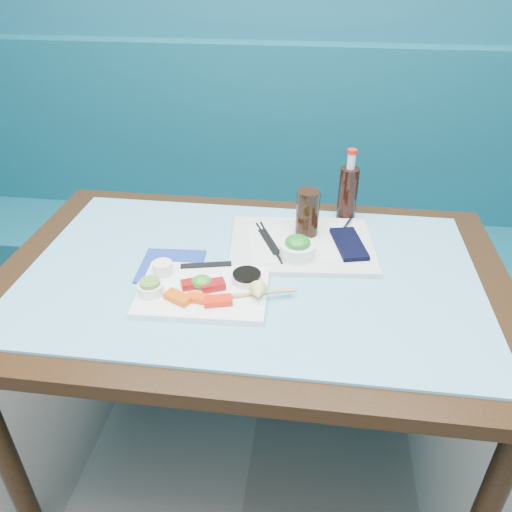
# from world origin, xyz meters

# --- Properties ---
(booth_bench) EXTENTS (3.00, 0.56, 1.17)m
(booth_bench) POSITION_xyz_m (0.00, 2.29, 0.37)
(booth_bench) COLOR #0D4755
(booth_bench) RESTS_ON ground
(dining_table) EXTENTS (1.40, 0.90, 0.75)m
(dining_table) POSITION_xyz_m (0.00, 1.45, 0.67)
(dining_table) COLOR black
(dining_table) RESTS_ON ground
(glass_top) EXTENTS (1.22, 0.76, 0.01)m
(glass_top) POSITION_xyz_m (0.00, 1.45, 0.75)
(glass_top) COLOR #69B3D3
(glass_top) RESTS_ON dining_table
(sashimi_plate) EXTENTS (0.34, 0.25, 0.02)m
(sashimi_plate) POSITION_xyz_m (-0.11, 1.33, 0.77)
(sashimi_plate) COLOR white
(sashimi_plate) RESTS_ON glass_top
(salmon_left) EXTENTS (0.08, 0.06, 0.02)m
(salmon_left) POSITION_xyz_m (-0.16, 1.27, 0.78)
(salmon_left) COLOR #E35009
(salmon_left) RESTS_ON sashimi_plate
(salmon_mid) EXTENTS (0.06, 0.04, 0.01)m
(salmon_mid) POSITION_xyz_m (-0.11, 1.28, 0.78)
(salmon_mid) COLOR #FF3F0A
(salmon_mid) RESTS_ON sashimi_plate
(salmon_right) EXTENTS (0.07, 0.05, 0.02)m
(salmon_right) POSITION_xyz_m (-0.06, 1.27, 0.78)
(salmon_right) COLOR red
(salmon_right) RESTS_ON sashimi_plate
(tuna_left) EXTENTS (0.06, 0.05, 0.02)m
(tuna_left) POSITION_xyz_m (-0.14, 1.33, 0.78)
(tuna_left) COLOR maroon
(tuna_left) RESTS_ON sashimi_plate
(tuna_right) EXTENTS (0.07, 0.06, 0.02)m
(tuna_right) POSITION_xyz_m (-0.08, 1.33, 0.78)
(tuna_right) COLOR maroon
(tuna_right) RESTS_ON sashimi_plate
(seaweed_garnish) EXTENTS (0.06, 0.05, 0.03)m
(seaweed_garnish) POSITION_xyz_m (-0.11, 1.34, 0.79)
(seaweed_garnish) COLOR #328D20
(seaweed_garnish) RESTS_ON sashimi_plate
(ramekin_wasabi) EXTENTS (0.07, 0.07, 0.03)m
(ramekin_wasabi) POSITION_xyz_m (-0.23, 1.29, 0.79)
(ramekin_wasabi) COLOR white
(ramekin_wasabi) RESTS_ON sashimi_plate
(wasabi_fill) EXTENTS (0.06, 0.06, 0.01)m
(wasabi_fill) POSITION_xyz_m (-0.23, 1.29, 0.81)
(wasabi_fill) COLOR #5C8D2D
(wasabi_fill) RESTS_ON ramekin_wasabi
(ramekin_ginger) EXTENTS (0.06, 0.06, 0.02)m
(ramekin_ginger) POSITION_xyz_m (-0.23, 1.38, 0.79)
(ramekin_ginger) COLOR white
(ramekin_ginger) RESTS_ON sashimi_plate
(ginger_fill) EXTENTS (0.07, 0.07, 0.01)m
(ginger_fill) POSITION_xyz_m (-0.23, 1.38, 0.80)
(ginger_fill) COLOR white
(ginger_fill) RESTS_ON ramekin_ginger
(soy_dish) EXTENTS (0.10, 0.10, 0.02)m
(soy_dish) POSITION_xyz_m (-0.00, 1.38, 0.78)
(soy_dish) COLOR white
(soy_dish) RESTS_ON sashimi_plate
(soy_fill) EXTENTS (0.09, 0.09, 0.01)m
(soy_fill) POSITION_xyz_m (-0.00, 1.38, 0.79)
(soy_fill) COLOR black
(soy_fill) RESTS_ON soy_dish
(lemon_wedge) EXTENTS (0.05, 0.04, 0.05)m
(lemon_wedge) POSITION_xyz_m (0.04, 1.30, 0.80)
(lemon_wedge) COLOR #E3E26B
(lemon_wedge) RESTS_ON sashimi_plate
(chopstick_sleeve) EXTENTS (0.14, 0.05, 0.00)m
(chopstick_sleeve) POSITION_xyz_m (-0.12, 1.43, 0.78)
(chopstick_sleeve) COLOR black
(chopstick_sleeve) RESTS_ON sashimi_plate
(wooden_chopstick_a) EXTENTS (0.25, 0.08, 0.01)m
(wooden_chopstick_a) POSITION_xyz_m (0.00, 1.31, 0.78)
(wooden_chopstick_a) COLOR tan
(wooden_chopstick_a) RESTS_ON sashimi_plate
(wooden_chopstick_b) EXTENTS (0.21, 0.08, 0.01)m
(wooden_chopstick_b) POSITION_xyz_m (0.01, 1.31, 0.78)
(wooden_chopstick_b) COLOR tan
(wooden_chopstick_b) RESTS_ON sashimi_plate
(serving_tray) EXTENTS (0.44, 0.35, 0.02)m
(serving_tray) POSITION_xyz_m (0.13, 1.59, 0.77)
(serving_tray) COLOR silver
(serving_tray) RESTS_ON glass_top
(paper_placemat) EXTENTS (0.34, 0.27, 0.00)m
(paper_placemat) POSITION_xyz_m (0.13, 1.59, 0.77)
(paper_placemat) COLOR silver
(paper_placemat) RESTS_ON serving_tray
(seaweed_bowl) EXTENTS (0.12, 0.12, 0.04)m
(seaweed_bowl) POSITION_xyz_m (0.12, 1.51, 0.79)
(seaweed_bowl) COLOR white
(seaweed_bowl) RESTS_ON serving_tray
(seaweed_salad) EXTENTS (0.08, 0.08, 0.04)m
(seaweed_salad) POSITION_xyz_m (0.12, 1.51, 0.82)
(seaweed_salad) COLOR #1B761D
(seaweed_salad) RESTS_ON seaweed_bowl
(cola_glass) EXTENTS (0.09, 0.09, 0.14)m
(cola_glass) POSITION_xyz_m (0.14, 1.64, 0.84)
(cola_glass) COLOR black
(cola_glass) RESTS_ON serving_tray
(navy_pouch) EXTENTS (0.11, 0.18, 0.01)m
(navy_pouch) POSITION_xyz_m (0.27, 1.59, 0.78)
(navy_pouch) COLOR black
(navy_pouch) RESTS_ON serving_tray
(fork) EXTENTS (0.04, 0.09, 0.01)m
(fork) POSITION_xyz_m (0.26, 1.69, 0.78)
(fork) COLOR silver
(fork) RESTS_ON serving_tray
(black_chopstick_a) EXTENTS (0.10, 0.21, 0.01)m
(black_chopstick_a) POSITION_xyz_m (0.03, 1.58, 0.78)
(black_chopstick_a) COLOR black
(black_chopstick_a) RESTS_ON serving_tray
(black_chopstick_b) EXTENTS (0.09, 0.23, 0.01)m
(black_chopstick_b) POSITION_xyz_m (0.04, 1.58, 0.78)
(black_chopstick_b) COLOR black
(black_chopstick_b) RESTS_ON serving_tray
(tray_sleeve) EXTENTS (0.08, 0.15, 0.00)m
(tray_sleeve) POSITION_xyz_m (0.04, 1.58, 0.78)
(tray_sleeve) COLOR black
(tray_sleeve) RESTS_ON serving_tray
(cola_bottle_body) EXTENTS (0.07, 0.07, 0.17)m
(cola_bottle_body) POSITION_xyz_m (0.26, 1.79, 0.84)
(cola_bottle_body) COLOR black
(cola_bottle_body) RESTS_ON glass_top
(cola_bottle_neck) EXTENTS (0.03, 0.03, 0.05)m
(cola_bottle_neck) POSITION_xyz_m (0.26, 1.79, 0.95)
(cola_bottle_neck) COLOR silver
(cola_bottle_neck) RESTS_ON cola_bottle_body
(cola_bottle_cap) EXTENTS (0.03, 0.03, 0.01)m
(cola_bottle_cap) POSITION_xyz_m (0.26, 1.79, 0.98)
(cola_bottle_cap) COLOR red
(cola_bottle_cap) RESTS_ON cola_bottle_neck
(blue_napkin) EXTENTS (0.18, 0.18, 0.01)m
(blue_napkin) POSITION_xyz_m (-0.22, 1.44, 0.76)
(blue_napkin) COLOR navy
(blue_napkin) RESTS_ON glass_top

